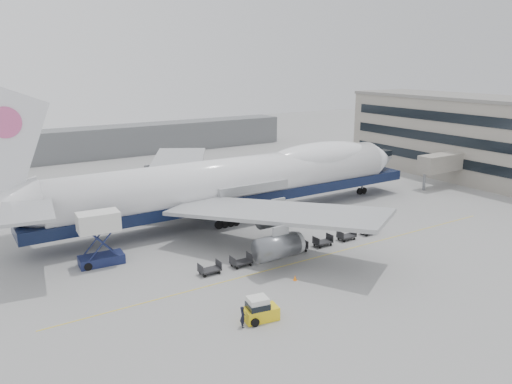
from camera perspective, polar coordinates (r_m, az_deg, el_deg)
ground at (r=62.91m, az=3.19°, el=-5.79°), size 260.00×260.00×0.00m
apron_line at (r=58.49m, az=6.64°, el=-7.50°), size 60.00×0.15×0.01m
hangar at (r=121.65m, az=-20.60°, el=5.06°), size 110.00×8.00×7.00m
airliner at (r=71.23m, az=-1.96°, el=1.42°), size 67.00×55.30×19.98m
catering_truck at (r=57.91m, az=-17.46°, el=-4.71°), size 4.99×3.61×6.07m
baggage_tug at (r=44.83m, az=0.43°, el=-13.32°), size 3.21×2.07×2.19m
ground_worker at (r=43.80m, az=-1.53°, el=-14.06°), size 0.67×0.82×1.93m
traffic_cone at (r=52.64m, az=4.48°, el=-9.75°), size 0.39×0.39×0.57m
dolly_0 at (r=54.05m, az=-5.32°, el=-8.79°), size 2.30×1.35×1.30m
dolly_1 at (r=55.78m, az=-1.72°, el=-7.96°), size 2.30×1.35×1.30m
dolly_2 at (r=57.73m, az=1.64°, el=-7.15°), size 2.30×1.35×1.30m
dolly_3 at (r=59.86m, az=4.75°, el=-6.37°), size 2.30×1.35×1.30m
dolly_4 at (r=62.17m, az=7.64°, el=-5.64°), size 2.30×1.35×1.30m
dolly_5 at (r=64.64m, az=10.31°, el=-4.94°), size 2.30×1.35×1.30m
dolly_6 at (r=67.24m, az=12.77°, el=-4.29°), size 2.30×1.35×1.30m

